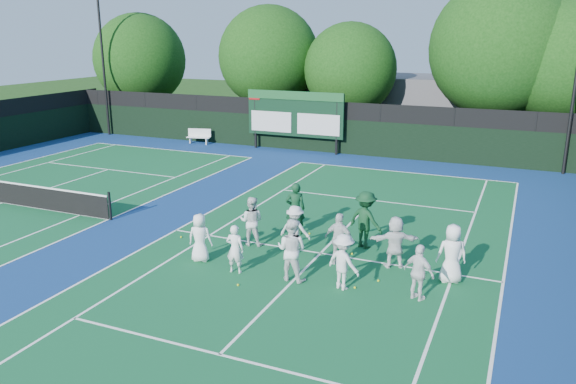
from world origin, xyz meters
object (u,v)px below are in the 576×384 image
at_px(tennis_net, 2,191).
at_px(bench, 199,136).
at_px(scoreboard, 295,114).
at_px(coach_left, 295,209).

xyz_separation_m(tennis_net, bench, (0.49, 14.37, 0.02)).
relative_size(scoreboard, tennis_net, 0.53).
height_order(tennis_net, bench, tennis_net).
distance_m(tennis_net, bench, 14.38).
distance_m(scoreboard, bench, 6.71).
relative_size(tennis_net, bench, 7.31).
height_order(scoreboard, coach_left, scoreboard).
relative_size(tennis_net, coach_left, 6.05).
distance_m(scoreboard, tennis_net, 16.26).
distance_m(scoreboard, coach_left, 14.45).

